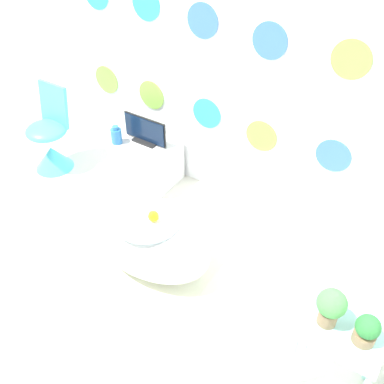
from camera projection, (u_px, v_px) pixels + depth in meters
The scene contains 12 objects.
ground_plane at pixel (70, 311), 3.17m from camera, with size 12.00×12.00×0.00m, color silver.
wall_back_dotted at pixel (206, 50), 3.49m from camera, with size 5.01×0.05×2.60m.
rug at pixel (147, 268), 3.47m from camera, with size 0.95×0.85×0.01m.
bathtub at pixel (149, 240), 3.37m from camera, with size 1.01×0.60×0.47m.
rubber_duck at pixel (153, 216), 3.17m from camera, with size 0.08×0.09×0.09m.
chair at pixel (51, 144), 4.33m from camera, with size 0.39×0.39×0.83m.
tv_cabinet at pixel (147, 161), 4.20m from camera, with size 0.55×0.43×0.43m.
tv at pixel (145, 132), 4.00m from camera, with size 0.44×0.12×0.25m.
vase at pixel (116, 136), 4.01m from camera, with size 0.10×0.10×0.17m.
side_table at pixel (340, 341), 2.48m from camera, with size 0.44×0.38×0.57m.
potted_plant_left at pixel (331, 306), 2.35m from camera, with size 0.16×0.16×0.25m.
potted_plant_right at pixel (367, 330), 2.29m from camera, with size 0.13×0.13×0.19m.
Camera 1 is at (1.76, -1.12, 2.67)m, focal length 42.00 mm.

